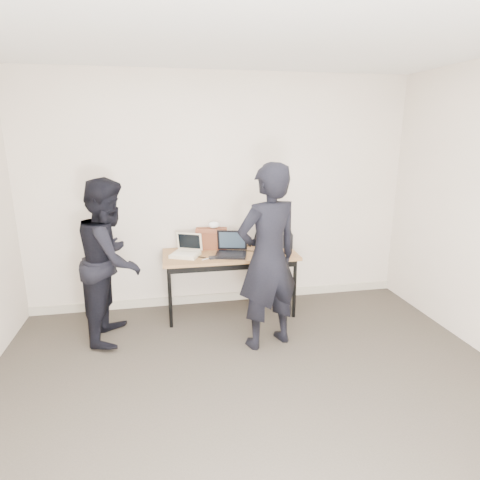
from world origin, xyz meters
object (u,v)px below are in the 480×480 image
object	(u,v)px
laptop_center	(231,250)
leather_satchel	(212,238)
laptop_right	(269,243)
desk	(230,258)
person_typist	(268,258)
equipment_box	(279,239)
person_observer	(111,260)
laptop_beige	(186,251)

from	to	relation	value
laptop_center	leather_satchel	distance (m)	0.34
laptop_right	desk	bearing A→B (deg)	159.65
desk	laptop_center	size ratio (longest dim) A/B	3.69
laptop_center	laptop_right	distance (m)	0.54
leather_satchel	person_typist	world-z (taller)	person_typist
equipment_box	leather_satchel	bearing A→B (deg)	177.48
equipment_box	person_observer	distance (m)	1.95
leather_satchel	equipment_box	size ratio (longest dim) A/B	1.35
desk	person_observer	xyz separation A→B (m)	(-1.25, -0.31, 0.15)
laptop_center	laptop_right	world-z (taller)	laptop_center
laptop_beige	person_observer	world-z (taller)	person_observer
laptop_beige	laptop_center	xyz separation A→B (m)	(0.50, -0.06, 0.01)
equipment_box	person_typist	distance (m)	1.05
laptop_right	person_typist	distance (m)	0.99
laptop_center	person_observer	distance (m)	1.29
desk	person_observer	world-z (taller)	person_observer
laptop_beige	person_observer	size ratio (longest dim) A/B	0.24
desk	leather_satchel	size ratio (longest dim) A/B	3.92
leather_satchel	person_typist	bearing A→B (deg)	-58.32
desk	equipment_box	distance (m)	0.67
desk	leather_satchel	distance (m)	0.35
leather_satchel	person_observer	xyz separation A→B (m)	(-1.07, -0.53, -0.03)
laptop_beige	laptop_center	distance (m)	0.50
laptop_beige	desk	bearing A→B (deg)	23.37
laptop_beige	leather_satchel	distance (m)	0.38
laptop_center	person_typist	world-z (taller)	person_typist
desk	person_typist	bearing A→B (deg)	-72.75
laptop_center	person_typist	xyz separation A→B (m)	(0.23, -0.73, 0.12)
person_observer	leather_satchel	bearing A→B (deg)	-56.88
leather_satchel	laptop_right	bearing A→B (deg)	4.18
laptop_beige	leather_satchel	bearing A→B (deg)	59.68
laptop_right	laptop_center	bearing A→B (deg)	164.96
laptop_beige	leather_satchel	world-z (taller)	leather_satchel
desk	laptop_beige	world-z (taller)	laptop_beige
laptop_right	leather_satchel	world-z (taller)	leather_satchel
laptop_right	person_typist	world-z (taller)	person_typist
laptop_center	laptop_right	bearing A→B (deg)	39.08
desk	laptop_right	xyz separation A→B (m)	(0.50, 0.17, 0.11)
laptop_right	leather_satchel	size ratio (longest dim) A/B	1.13
laptop_right	person_observer	world-z (taller)	person_observer
laptop_beige	person_observer	bearing A→B (deg)	-132.37
laptop_center	leather_satchel	xyz separation A→B (m)	(-0.19, 0.28, 0.07)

